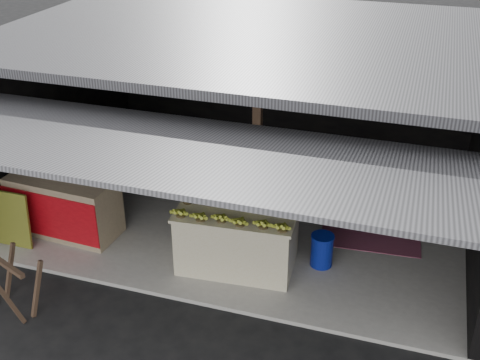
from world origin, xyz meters
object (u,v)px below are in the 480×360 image
(plastic_chair, at_px, (358,191))
(neighbor_stall, at_px, (64,202))
(sawhorse, at_px, (9,281))
(banana_table, at_px, (238,237))
(white_crate, at_px, (255,202))
(water_barrel, at_px, (322,251))

(plastic_chair, bearing_deg, neighbor_stall, -148.15)
(sawhorse, bearing_deg, plastic_chair, 63.74)
(banana_table, distance_m, neighbor_stall, 2.79)
(white_crate, height_order, plastic_chair, plastic_chair)
(sawhorse, height_order, plastic_chair, plastic_chair)
(neighbor_stall, bearing_deg, banana_table, 2.62)
(white_crate, height_order, neighbor_stall, neighbor_stall)
(neighbor_stall, bearing_deg, water_barrel, 7.87)
(banana_table, xyz_separation_m, neighbor_stall, (-2.79, 0.03, 0.05))
(white_crate, xyz_separation_m, plastic_chair, (1.48, 0.71, 0.08))
(white_crate, height_order, sawhorse, white_crate)
(white_crate, distance_m, neighbor_stall, 2.92)
(banana_table, bearing_deg, white_crate, 88.33)
(water_barrel, bearing_deg, banana_table, -163.01)
(white_crate, xyz_separation_m, sawhorse, (-2.42, -2.80, -0.03))
(white_crate, xyz_separation_m, water_barrel, (1.19, -0.67, -0.22))
(sawhorse, relative_size, plastic_chair, 0.97)
(neighbor_stall, relative_size, plastic_chair, 1.90)
(neighbor_stall, height_order, water_barrel, neighbor_stall)
(banana_table, xyz_separation_m, sawhorse, (-2.47, -1.78, -0.04))
(sawhorse, xyz_separation_m, plastic_chair, (3.90, 3.50, 0.11))
(banana_table, relative_size, plastic_chair, 1.92)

